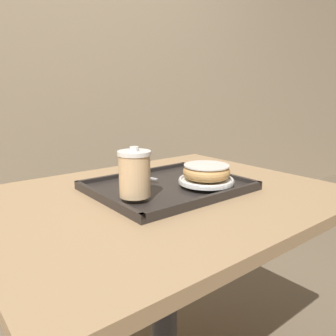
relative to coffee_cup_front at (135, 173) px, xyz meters
name	(u,v)px	position (x,y,z in m)	size (l,w,h in m)	color
wall_behind	(30,50)	(0.12, 1.14, 0.40)	(8.00, 0.05, 2.40)	tan
cafe_table	(164,245)	(0.12, 0.04, -0.24)	(0.96, 0.77, 0.71)	tan
serving_tray	(168,187)	(0.15, 0.06, -0.07)	(0.43, 0.35, 0.02)	#282321
coffee_cup_front	(135,173)	(0.00, 0.00, 0.00)	(0.08, 0.08, 0.13)	#E0B784
plate_with_chocolate_donut	(206,180)	(0.23, -0.02, -0.05)	(0.16, 0.16, 0.01)	white
donut_chocolate_glazed	(206,171)	(0.23, -0.02, -0.02)	(0.14, 0.14, 0.04)	tan
spoon	(130,173)	(0.11, 0.19, -0.05)	(0.06, 0.15, 0.01)	silver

